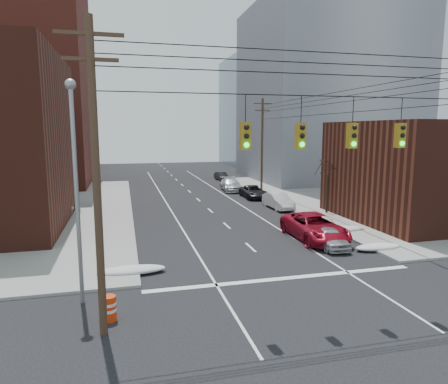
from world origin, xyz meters
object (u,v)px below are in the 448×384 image
parked_car_e (228,182)px  parked_car_f (221,176)px  red_pickup (315,227)px  parked_car_c (254,192)px  parked_car_d (231,185)px  construction_barrel (109,308)px  parked_car_a (329,237)px  parked_car_b (278,201)px  lot_car_a (3,224)px  lot_car_b (42,208)px

parked_car_e → parked_car_f: 6.77m
red_pickup → parked_car_c: size_ratio=1.28×
parked_car_e → parked_car_c: bearing=-82.5°
parked_car_d → construction_barrel: bearing=-108.9°
parked_car_a → parked_car_c: (1.26, 18.82, 0.03)m
parked_car_b → lot_car_a: size_ratio=1.00×
parked_car_a → red_pickup: bearing=96.1°
parked_car_e → parked_car_f: size_ratio=1.00×
parked_car_b → lot_car_b: bearing=174.8°
parked_car_d → parked_car_e: parked_car_d is taller
parked_car_f → construction_barrel: parked_car_f is taller
parked_car_d → lot_car_a: lot_car_a is taller
parked_car_f → lot_car_b: lot_car_b is taller
parked_car_b → parked_car_d: 11.93m
red_pickup → parked_car_c: bearing=86.1°
red_pickup → lot_car_a: (-20.55, 5.82, 0.03)m
parked_car_b → lot_car_a: (-22.19, -4.81, 0.15)m
red_pickup → construction_barrel: red_pickup is taller
parked_car_b → parked_car_a: bearing=-99.5°
parked_car_e → parked_car_a: bearing=-86.8°
parked_car_c → lot_car_b: lot_car_b is taller
red_pickup → parked_car_b: bearing=81.8°
construction_barrel → lot_car_b: bearing=106.5°
parked_car_b → construction_barrel: (-14.74, -19.36, -0.22)m
parked_car_b → parked_car_e: parked_car_b is taller
parked_car_b → lot_car_b: (-20.80, 1.09, 0.12)m
lot_car_a → lot_car_b: (1.40, 5.89, -0.04)m
parked_car_a → parked_car_b: size_ratio=0.85×
construction_barrel → parked_car_f: bearing=70.5°
parked_car_a → parked_car_d: (0.21, 24.37, 0.11)m
lot_car_a → lot_car_b: bearing=-3.6°
red_pickup → parked_car_d: bearing=89.9°
red_pickup → lot_car_a: bearing=164.7°
lot_car_b → parked_car_e: bearing=-58.6°
parked_car_c → lot_car_b: bearing=-164.3°
parked_car_c → lot_car_a: lot_car_a is taller
parked_car_b → parked_car_e: (-0.75, 15.63, -0.11)m
parked_car_d → parked_car_e: 3.84m
red_pickup → parked_car_f: 33.04m
parked_car_b → parked_car_f: 22.36m
parked_car_a → parked_car_c: size_ratio=0.78×
lot_car_a → lot_car_b: lot_car_a is taller
parked_car_c → parked_car_e: size_ratio=1.31×
parked_car_d → parked_car_c: bearing=-75.1°
red_pickup → parked_car_c: 16.99m
parked_car_b → parked_car_d: size_ratio=0.85×
parked_car_a → construction_barrel: bearing=-147.7°
red_pickup → parked_car_e: red_pickup is taller
parked_car_a → parked_car_f: size_ratio=1.03×
red_pickup → parked_car_a: 1.90m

